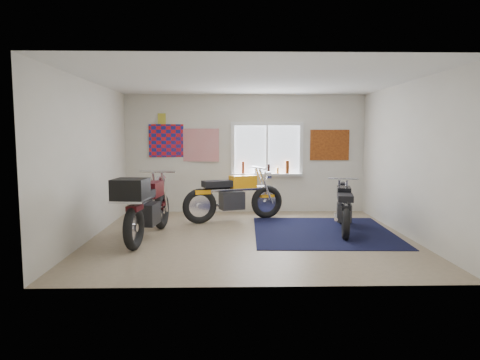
{
  "coord_description": "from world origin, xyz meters",
  "views": [
    {
      "loc": [
        -0.35,
        -7.36,
        1.78
      ],
      "look_at": [
        -0.17,
        0.4,
        0.96
      ],
      "focal_mm": 32.0,
      "sensor_mm": 36.0,
      "label": 1
    }
  ],
  "objects_px": {
    "navy_rug": "(323,232)",
    "maroon_tourer": "(145,206)",
    "yellow_triumph": "(234,197)",
    "black_chrome_bike": "(344,209)"
  },
  "relations": [
    {
      "from": "navy_rug",
      "to": "yellow_triumph",
      "type": "height_order",
      "value": "yellow_triumph"
    },
    {
      "from": "navy_rug",
      "to": "yellow_triumph",
      "type": "relative_size",
      "value": 1.23
    },
    {
      "from": "maroon_tourer",
      "to": "black_chrome_bike",
      "type": "bearing_deg",
      "value": -73.28
    },
    {
      "from": "yellow_triumph",
      "to": "black_chrome_bike",
      "type": "height_order",
      "value": "yellow_triumph"
    },
    {
      "from": "yellow_triumph",
      "to": "navy_rug",
      "type": "bearing_deg",
      "value": -54.63
    },
    {
      "from": "navy_rug",
      "to": "black_chrome_bike",
      "type": "xyz_separation_m",
      "value": [
        0.39,
        0.03,
        0.42
      ]
    },
    {
      "from": "navy_rug",
      "to": "maroon_tourer",
      "type": "height_order",
      "value": "maroon_tourer"
    },
    {
      "from": "black_chrome_bike",
      "to": "maroon_tourer",
      "type": "bearing_deg",
      "value": 111.9
    },
    {
      "from": "black_chrome_bike",
      "to": "maroon_tourer",
      "type": "distance_m",
      "value": 3.58
    },
    {
      "from": "navy_rug",
      "to": "yellow_triumph",
      "type": "bearing_deg",
      "value": 146.27
    }
  ]
}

